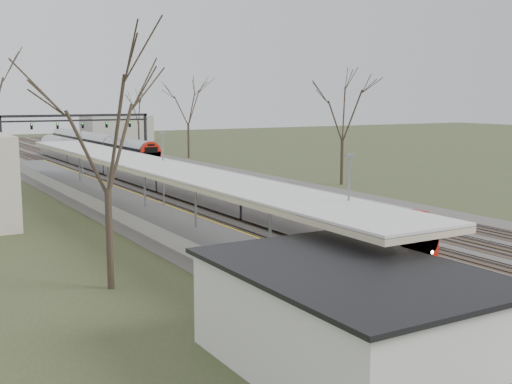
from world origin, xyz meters
The scene contains 9 objects.
track_bed centered at (0.26, 55.00, 0.06)m, with size 24.00×160.00×0.22m.
platform centered at (-9.05, 37.50, 0.50)m, with size 3.50×69.00×1.00m, color #9E9B93.
canopy centered at (-9.05, 32.99, 3.93)m, with size 4.10×50.00×3.11m.
station_building centered at (-12.50, 8.00, 1.60)m, with size 6.00×9.00×3.20m, color silver.
signal_gantry centered at (0.29, 84.99, 4.91)m, with size 21.00×0.59×6.08m.
tree_west_near centered at (-16.00, 20.00, 7.29)m, with size 5.00×5.00×10.30m.
tree_east_far centered at (14.00, 42.00, 7.29)m, with size 5.00×5.00×10.30m.
train_near centered at (-2.50, 52.46, 1.48)m, with size 2.62×75.21×3.05m.
train_far centered at (4.50, 89.83, 1.48)m, with size 2.62×45.21×3.05m.
Camera 1 is at (-24.37, -6.61, 8.31)m, focal length 45.00 mm.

